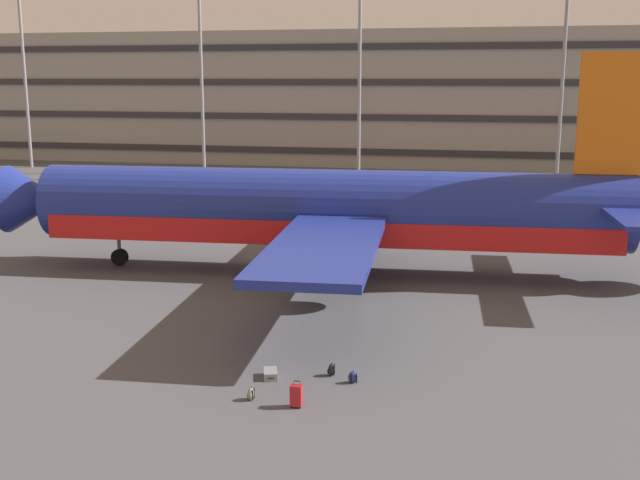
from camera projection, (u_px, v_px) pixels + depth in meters
The scene contains 12 objects.
ground_plane at pixel (278, 262), 43.57m from camera, with size 600.00×600.00×0.00m, color #4C4C51.
terminal_structure at pixel (395, 98), 92.44m from camera, with size 142.25×14.28×15.38m.
airliner at pixel (335, 210), 40.38m from camera, with size 37.02×29.77×11.39m.
light_mast_far_left at pixel (23, 50), 86.43m from camera, with size 1.80×0.50×22.85m.
light_mast_left at pixel (201, 48), 82.01m from camera, with size 1.80×0.50×22.87m.
light_mast_center_left at pixel (360, 32), 78.11m from camera, with size 1.80×0.50×25.85m.
light_mast_center_right at pixel (566, 26), 73.88m from camera, with size 1.80×0.50×26.33m.
suitcase_scuffed at pixel (296, 395), 24.30m from camera, with size 0.37×0.27×0.85m.
suitcase_teal at pixel (271, 374), 26.74m from camera, with size 0.67×0.89×0.27m.
backpack_laid_flat at pixel (251, 394), 24.87m from camera, with size 0.25×0.34×0.47m.
backpack_red at pixel (353, 377), 26.26m from camera, with size 0.41×0.37×0.46m.
backpack_black at pixel (331, 370), 26.89m from camera, with size 0.25×0.32×0.49m.
Camera 1 is at (11.39, -40.89, 10.19)m, focal length 43.45 mm.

